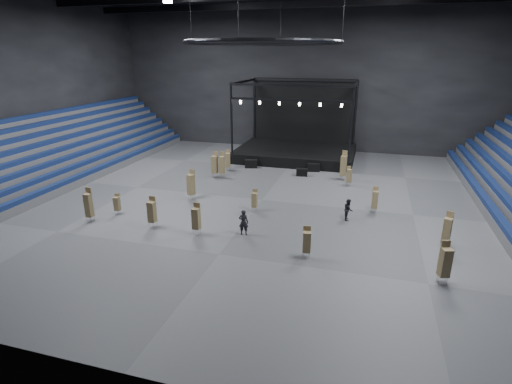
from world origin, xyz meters
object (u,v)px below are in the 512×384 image
(chair_stack_13, at_px, (228,160))
(crew_member, at_px, (348,209))
(flight_case_mid, at_px, (302,172))
(stage, at_px, (297,145))
(flight_case_left, at_px, (251,164))
(chair_stack_7, at_px, (117,203))
(chair_stack_0, at_px, (222,165))
(chair_stack_8, at_px, (89,205))
(chair_stack_5, at_px, (307,241))
(chair_stack_2, at_px, (447,230))
(man_center, at_px, (244,222))
(flight_case_right, at_px, (314,167))
(chair_stack_11, at_px, (349,175))
(chair_stack_12, at_px, (445,262))
(chair_stack_10, at_px, (343,165))
(chair_stack_14, at_px, (196,218))
(chair_stack_4, at_px, (152,211))
(chair_stack_3, at_px, (375,199))
(chair_stack_9, at_px, (215,164))
(chair_stack_1, at_px, (191,184))
(chair_stack_6, at_px, (255,200))

(chair_stack_13, height_order, crew_member, chair_stack_13)
(flight_case_mid, bearing_deg, stage, 104.50)
(flight_case_left, relative_size, chair_stack_7, 0.80)
(chair_stack_0, xyz_separation_m, chair_stack_8, (-5.60, -13.64, 0.00))
(chair_stack_5, bearing_deg, chair_stack_2, 12.44)
(chair_stack_7, height_order, man_center, man_center)
(flight_case_left, distance_m, chair_stack_7, 17.38)
(flight_case_right, bearing_deg, crew_member, -70.38)
(chair_stack_5, xyz_separation_m, chair_stack_7, (-15.63, 2.94, -0.19))
(chair_stack_13, xyz_separation_m, man_center, (6.67, -15.22, -0.26))
(flight_case_left, relative_size, chair_stack_11, 0.71)
(chair_stack_7, bearing_deg, chair_stack_8, -127.21)
(flight_case_right, distance_m, chair_stack_0, 10.09)
(chair_stack_2, distance_m, chair_stack_12, 4.71)
(chair_stack_7, xyz_separation_m, chair_stack_12, (23.44, -3.73, 0.40))
(chair_stack_10, distance_m, chair_stack_14, 18.38)
(flight_case_mid, relative_size, chair_stack_0, 0.44)
(chair_stack_5, xyz_separation_m, man_center, (-4.82, 2.14, -0.18))
(chair_stack_11, bearing_deg, chair_stack_2, -81.64)
(chair_stack_2, distance_m, chair_stack_4, 20.39)
(stage, height_order, chair_stack_3, stage)
(chair_stack_10, bearing_deg, chair_stack_9, -155.95)
(flight_case_right, xyz_separation_m, chair_stack_3, (6.44, -10.54, 0.69))
(man_center, bearing_deg, stage, -94.94)
(chair_stack_1, xyz_separation_m, chair_stack_7, (-4.18, -4.88, -0.48))
(man_center, bearing_deg, chair_stack_6, -89.92)
(chair_stack_0, height_order, crew_member, chair_stack_0)
(chair_stack_7, xyz_separation_m, crew_member, (17.73, 4.02, -0.09))
(chair_stack_13, bearing_deg, flight_case_mid, -14.72)
(chair_stack_1, relative_size, chair_stack_10, 0.90)
(chair_stack_14, xyz_separation_m, man_center, (3.23, 0.84, -0.29))
(flight_case_right, xyz_separation_m, chair_stack_10, (3.30, -2.25, 1.08))
(chair_stack_8, height_order, crew_member, chair_stack_8)
(chair_stack_0, bearing_deg, crew_member, -24.09)
(chair_stack_11, height_order, man_center, chair_stack_11)
(chair_stack_11, bearing_deg, chair_stack_1, -171.75)
(stage, bearing_deg, man_center, -88.53)
(chair_stack_6, height_order, chair_stack_9, chair_stack_9)
(flight_case_right, bearing_deg, chair_stack_8, -127.89)
(chair_stack_1, height_order, chair_stack_3, chair_stack_1)
(flight_case_right, height_order, chair_stack_2, chair_stack_2)
(flight_case_right, distance_m, chair_stack_14, 19.17)
(flight_case_left, xyz_separation_m, crew_member, (11.51, -12.20, 0.38))
(flight_case_right, bearing_deg, chair_stack_9, -152.10)
(flight_case_right, height_order, chair_stack_8, chair_stack_8)
(flight_case_mid, distance_m, chair_stack_12, 21.50)
(stage, distance_m, flight_case_mid, 8.35)
(flight_case_left, distance_m, crew_member, 16.77)
(chair_stack_7, bearing_deg, flight_case_mid, 45.48)
(chair_stack_9, relative_size, man_center, 1.44)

